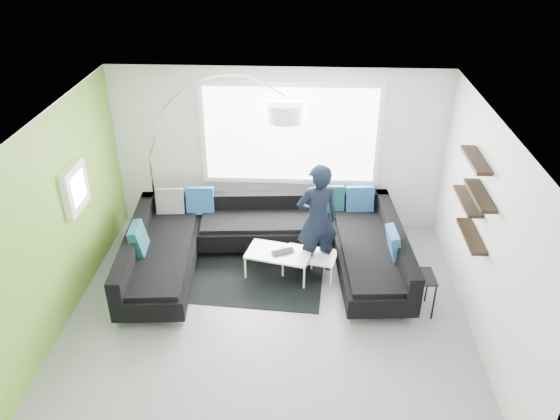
# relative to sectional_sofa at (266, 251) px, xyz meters

# --- Properties ---
(ground) EXTENTS (5.50, 5.50, 0.00)m
(ground) POSITION_rel_sectional_sofa_xyz_m (0.11, -0.98, -0.39)
(ground) COLOR slate
(ground) RESTS_ON ground
(room_shell) EXTENTS (5.54, 5.04, 2.82)m
(room_shell) POSITION_rel_sectional_sofa_xyz_m (0.14, -0.77, 1.42)
(room_shell) COLOR silver
(room_shell) RESTS_ON ground
(sectional_sofa) EXTENTS (4.32, 2.87, 0.89)m
(sectional_sofa) POSITION_rel_sectional_sofa_xyz_m (0.00, 0.00, 0.00)
(sectional_sofa) COLOR black
(sectional_sofa) RESTS_ON ground
(rug) EXTENTS (2.22, 1.69, 0.01)m
(rug) POSITION_rel_sectional_sofa_xyz_m (-0.19, -0.12, -0.39)
(rug) COLOR black
(rug) RESTS_ON ground
(coffee_table) EXTENTS (1.37, 0.98, 0.41)m
(coffee_table) POSITION_rel_sectional_sofa_xyz_m (0.44, -0.02, -0.19)
(coffee_table) COLOR white
(coffee_table) RESTS_ON ground
(arc_lamp) EXTENTS (2.53, 0.64, 2.74)m
(arc_lamp) POSITION_rel_sectional_sofa_xyz_m (-2.00, 1.21, 0.98)
(arc_lamp) COLOR white
(arc_lamp) RESTS_ON ground
(side_table) EXTENTS (0.45, 0.45, 0.59)m
(side_table) POSITION_rel_sectional_sofa_xyz_m (2.16, -0.79, -0.10)
(side_table) COLOR black
(side_table) RESTS_ON ground
(person) EXTENTS (0.91, 0.83, 1.80)m
(person) POSITION_rel_sectional_sofa_xyz_m (0.77, 0.13, 0.50)
(person) COLOR black
(person) RESTS_ON ground
(laptop) EXTENTS (0.52, 0.49, 0.03)m
(laptop) POSITION_rel_sectional_sofa_xyz_m (0.28, -0.10, 0.03)
(laptop) COLOR black
(laptop) RESTS_ON coffee_table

